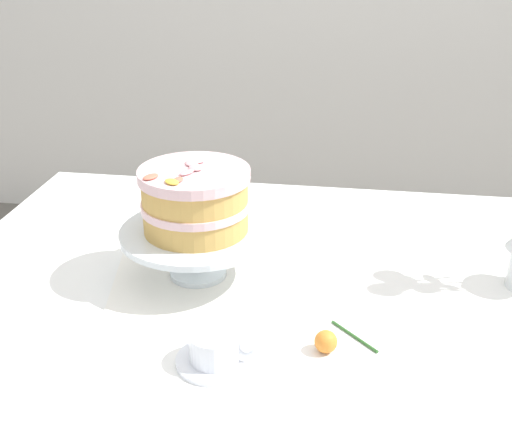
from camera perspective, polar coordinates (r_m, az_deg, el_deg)
The scene contains 6 objects.
dining_table at distance 1.26m, azimuth 3.24°, elevation -9.51°, with size 1.40×1.00×0.74m.
linen_napkin at distance 1.26m, azimuth -5.14°, elevation -4.59°, with size 0.32×0.32×0.00m, color white.
cake_stand at distance 1.22m, azimuth -5.28°, elevation -1.27°, with size 0.29×0.29×0.10m.
layer_cake at distance 1.19m, azimuth -5.43°, elevation 2.09°, with size 0.20×0.20×0.13m.
teacup at distance 1.02m, azimuth -3.63°, elevation -11.02°, with size 0.13×0.12×0.05m.
fallen_rose at distance 1.06m, azimuth 6.30°, elevation -10.23°, with size 0.10×0.10×0.04m.
Camera 1 is at (0.09, -1.06, 1.37)m, focal length 45.42 mm.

